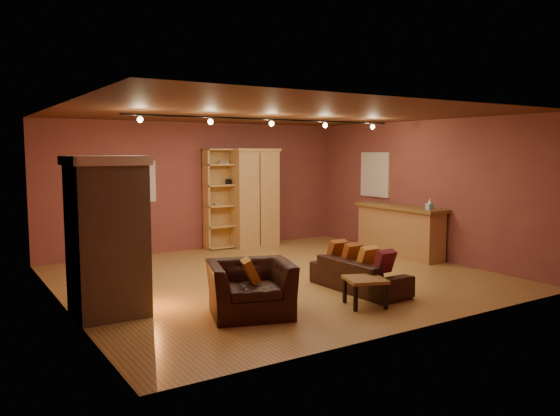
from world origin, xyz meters
TOP-DOWN VIEW (x-y plane):
  - floor at (0.00, 0.00)m, footprint 7.00×7.00m
  - ceiling at (0.00, 0.00)m, footprint 7.00×7.00m
  - back_wall at (0.00, 3.25)m, footprint 7.00×0.02m
  - left_wall at (-3.50, 0.00)m, footprint 0.02×6.50m
  - right_wall at (3.50, 0.00)m, footprint 0.02×6.50m
  - fireplace at (-3.04, -0.60)m, footprint 1.01×0.98m
  - back_window at (-1.30, 3.23)m, footprint 0.56×0.04m
  - bookcase at (0.50, 3.13)m, footprint 0.91×0.36m
  - armoire at (1.21, 2.97)m, footprint 1.10×0.63m
  - bar_counter at (3.20, 0.32)m, footprint 0.59×2.19m
  - tissue_box at (3.15, -0.53)m, footprint 0.13×0.13m
  - right_window at (3.47, 1.40)m, footprint 0.05×0.90m
  - loveseat at (0.62, -1.42)m, footprint 0.54×1.73m
  - armchair at (-1.46, -1.64)m, footprint 1.26×1.02m
  - coffee_table at (0.10, -2.15)m, footprint 0.68×0.68m
  - track_rail at (0.00, 0.20)m, footprint 5.20×0.09m

SIDE VIEW (x-z plane):
  - floor at x=0.00m, z-range 0.00..0.00m
  - coffee_table at x=0.10m, z-range 0.14..0.55m
  - loveseat at x=0.62m, z-range -0.01..0.72m
  - armchair at x=-1.46m, z-range 0.00..0.96m
  - bar_counter at x=3.20m, z-range 0.01..1.06m
  - fireplace at x=-3.04m, z-range 0.00..2.12m
  - armoire at x=1.21m, z-range 0.00..2.24m
  - tissue_box at x=3.15m, z-range 1.03..1.24m
  - bookcase at x=0.50m, z-range 0.02..2.25m
  - back_wall at x=0.00m, z-range 0.00..2.80m
  - left_wall at x=-3.50m, z-range 0.00..2.80m
  - right_wall at x=3.50m, z-range 0.00..2.80m
  - back_window at x=-1.30m, z-range 1.12..1.98m
  - right_window at x=3.47m, z-range 1.15..2.15m
  - track_rail at x=0.00m, z-range 2.62..2.75m
  - ceiling at x=0.00m, z-range 2.80..2.80m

